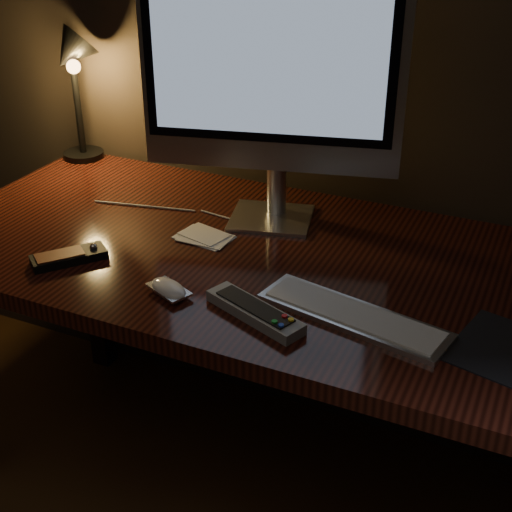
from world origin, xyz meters
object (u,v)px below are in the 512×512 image
at_px(desk, 277,289).
at_px(desk_lamp, 73,71).
at_px(keyboard, 353,315).
at_px(mouse, 169,290).
at_px(monitor, 272,69).
at_px(tv_remote, 255,311).
at_px(media_remote, 69,257).

bearing_deg(desk, desk_lamp, 162.54).
xyz_separation_m(keyboard, mouse, (-0.37, -0.07, 0.00)).
height_order(desk, monitor, monitor).
height_order(tv_remote, desk_lamp, desk_lamp).
relative_size(desk, keyboard, 4.23).
bearing_deg(desk, keyboard, -42.53).
height_order(keyboard, media_remote, media_remote).
height_order(desk, media_remote, media_remote).
xyz_separation_m(desk, mouse, (-0.11, -0.31, 0.14)).
relative_size(keyboard, tv_remote, 1.68).
bearing_deg(desk, media_remote, -143.50).
bearing_deg(keyboard, tv_remote, -145.64).
bearing_deg(mouse, desk_lamp, 162.48).
height_order(keyboard, desk_lamp, desk_lamp).
xyz_separation_m(desk, keyboard, (0.26, -0.24, 0.14)).
height_order(keyboard, tv_remote, tv_remote).
xyz_separation_m(monitor, mouse, (-0.05, -0.40, -0.36)).
xyz_separation_m(monitor, keyboard, (0.32, -0.33, -0.36)).
height_order(desk, keyboard, keyboard).
bearing_deg(mouse, tv_remote, 22.76).
xyz_separation_m(desk, media_remote, (-0.38, -0.28, 0.14)).
height_order(monitor, tv_remote, monitor).
xyz_separation_m(desk, desk_lamp, (-0.71, 0.22, 0.40)).
distance_m(desk, monitor, 0.51).
bearing_deg(monitor, desk, -71.14).
relative_size(media_remote, desk_lamp, 0.41).
bearing_deg(desk, mouse, -109.27).
bearing_deg(mouse, desk, 94.49).
relative_size(desk, tv_remote, 7.09).
xyz_separation_m(monitor, tv_remote, (0.14, -0.40, -0.36)).
xyz_separation_m(mouse, tv_remote, (0.19, -0.00, 0.00)).
distance_m(desk, mouse, 0.35).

